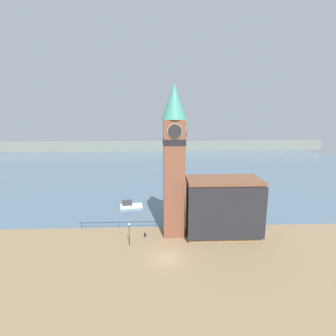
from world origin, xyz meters
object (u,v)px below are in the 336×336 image
object	(u,v)px
pier_building	(223,207)
lamp_post	(129,230)
boat_near	(130,205)
mooring_bollard_near	(145,234)
clock_tower	(174,158)

from	to	relation	value
pier_building	lamp_post	world-z (taller)	pier_building
pier_building	boat_near	xyz separation A→B (m)	(-16.29, 13.30, -4.16)
pier_building	mooring_bollard_near	size ratio (longest dim) A/B	16.36
clock_tower	pier_building	distance (m)	11.18
clock_tower	mooring_bollard_near	xyz separation A→B (m)	(-4.65, -0.97, -12.27)
clock_tower	boat_near	size ratio (longest dim) A/B	4.91
boat_near	lamp_post	world-z (taller)	lamp_post
mooring_bollard_near	clock_tower	bearing A→B (deg)	11.79
boat_near	clock_tower	bearing A→B (deg)	-66.62
pier_building	boat_near	world-z (taller)	pier_building
clock_tower	boat_near	bearing A→B (deg)	123.59
clock_tower	pier_building	size ratio (longest dim) A/B	2.02
clock_tower	boat_near	world-z (taller)	clock_tower
lamp_post	boat_near	bearing A→B (deg)	95.64
mooring_bollard_near	lamp_post	size ratio (longest dim) A/B	0.20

